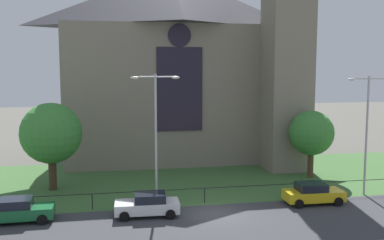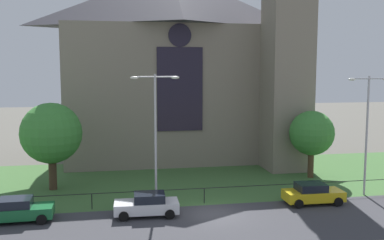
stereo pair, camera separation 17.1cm
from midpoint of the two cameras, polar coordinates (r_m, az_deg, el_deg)
ground at (r=39.44m, az=-0.30°, el=-7.51°), size 160.00×160.00×0.00m
road_asphalt at (r=28.20m, az=4.04°, el=-13.34°), size 120.00×8.00×0.01m
grass_verge at (r=37.54m, az=0.23°, el=-8.24°), size 120.00×20.00×0.01m
church_building at (r=47.60m, az=-1.55°, el=7.38°), size 23.20×16.20×26.00m
iron_railing at (r=32.05m, az=1.75°, el=-9.04°), size 31.72×0.07×1.13m
tree_left_near at (r=36.60m, az=-17.64°, el=-1.67°), size 4.84×4.84×7.00m
tree_right_near at (r=40.33m, az=15.36°, el=-1.68°), size 3.95×3.95×5.98m
streetlamp_near at (r=30.46m, az=-4.60°, el=-0.59°), size 3.37×0.26×9.29m
streetlamp_far at (r=35.79m, az=21.88°, el=-0.13°), size 3.37×0.26×9.12m
parked_car_green at (r=30.46m, az=-21.45°, el=-10.80°), size 4.23×2.09×1.51m
parked_car_white at (r=29.62m, az=-5.66°, el=-10.86°), size 4.28×2.18×1.51m
parked_car_yellow at (r=33.17m, az=15.51°, el=-9.16°), size 4.23×2.08×1.51m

